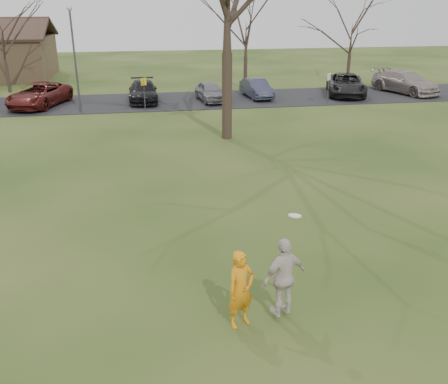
{
  "coord_description": "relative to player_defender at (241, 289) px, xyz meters",
  "views": [
    {
      "loc": [
        -2.14,
        -8.7,
        6.66
      ],
      "look_at": [
        0.0,
        4.0,
        1.5
      ],
      "focal_mm": 38.99,
      "sensor_mm": 36.0,
      "label": 1
    }
  ],
  "objects": [
    {
      "name": "catching_play",
      "position": [
        0.96,
        0.06,
        0.17
      ],
      "size": [
        1.17,
        0.81,
        2.4
      ],
      "color": "beige",
      "rests_on": "ground"
    },
    {
      "name": "car_5",
      "position": [
        6.21,
        25.19,
        -0.2
      ],
      "size": [
        1.8,
        4.06,
        1.29
      ],
      "primitive_type": "imported",
      "rotation": [
        0.0,
        0.0,
        0.11
      ],
      "color": "#32364C",
      "rests_on": "parking_strip"
    },
    {
      "name": "sign_yellow",
      "position": [
        -1.68,
        22.05,
        0.56
      ],
      "size": [
        0.35,
        0.35,
        2.08
      ],
      "color": "#47474C",
      "rests_on": "ground"
    },
    {
      "name": "small_tree_row",
      "position": [
        4.7,
        30.11,
        3.01
      ],
      "size": [
        55.0,
        5.9,
        8.5
      ],
      "color": "#352821",
      "rests_on": "ground"
    },
    {
      "name": "ground",
      "position": [
        0.32,
        0.05,
        -0.89
      ],
      "size": [
        120.0,
        120.0,
        0.0
      ],
      "primitive_type": "plane",
      "color": "#1E380F",
      "rests_on": "ground"
    },
    {
      "name": "lamp_post",
      "position": [
        -5.68,
        22.55,
        3.08
      ],
      "size": [
        0.34,
        0.34,
        6.27
      ],
      "color": "#47474C",
      "rests_on": "ground"
    },
    {
      "name": "car_6",
      "position": [
        12.85,
        25.05,
        -0.09
      ],
      "size": [
        4.04,
        5.97,
        1.52
      ],
      "primitive_type": "imported",
      "rotation": [
        0.0,
        0.0,
        -0.3
      ],
      "color": "black",
      "rests_on": "parking_strip"
    },
    {
      "name": "parking_strip",
      "position": [
        0.32,
        25.05,
        -0.87
      ],
      "size": [
        62.0,
        6.5,
        0.04
      ],
      "primitive_type": "cube",
      "color": "black",
      "rests_on": "ground"
    },
    {
      "name": "sign_white",
      "position": [
        10.32,
        22.05,
        0.56
      ],
      "size": [
        0.35,
        0.35,
        2.08
      ],
      "color": "#47474C",
      "rests_on": "ground"
    },
    {
      "name": "car_2",
      "position": [
        -8.43,
        24.66,
        -0.1
      ],
      "size": [
        4.04,
        5.86,
        1.49
      ],
      "primitive_type": "imported",
      "rotation": [
        0.0,
        0.0,
        -0.32
      ],
      "color": "#561714",
      "rests_on": "parking_strip"
    },
    {
      "name": "car_7",
      "position": [
        17.57,
        25.18,
        -0.05
      ],
      "size": [
        3.93,
        5.89,
        1.59
      ],
      "primitive_type": "imported",
      "rotation": [
        0.0,
        0.0,
        0.34
      ],
      "color": "gray",
      "rests_on": "parking_strip"
    },
    {
      "name": "car_4",
      "position": [
        2.8,
        24.51,
        -0.2
      ],
      "size": [
        1.98,
        3.96,
        1.3
      ],
      "primitive_type": "imported",
      "rotation": [
        0.0,
        0.0,
        0.12
      ],
      "color": "slate",
      "rests_on": "parking_strip"
    },
    {
      "name": "car_3",
      "position": [
        -1.74,
        25.14,
        -0.17
      ],
      "size": [
        1.92,
        4.68,
        1.36
      ],
      "primitive_type": "imported",
      "rotation": [
        0.0,
        0.0,
        0.0
      ],
      "color": "black",
      "rests_on": "parking_strip"
    },
    {
      "name": "player_defender",
      "position": [
        0.0,
        0.0,
        0.0
      ],
      "size": [
        0.76,
        0.65,
        1.77
      ],
      "primitive_type": "imported",
      "rotation": [
        0.0,
        0.0,
        0.43
      ],
      "color": "orange",
      "rests_on": "ground"
    }
  ]
}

